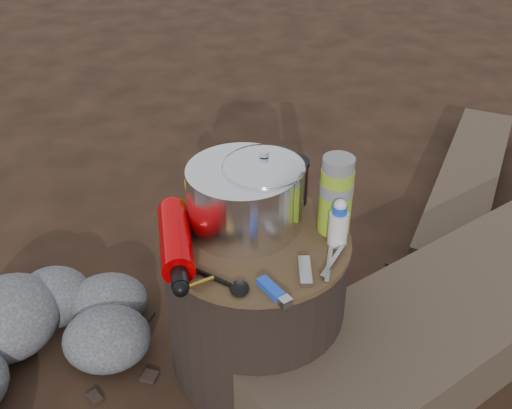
{
  "coord_description": "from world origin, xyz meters",
  "views": [
    {
      "loc": [
        -0.01,
        -1.08,
        1.21
      ],
      "look_at": [
        0.0,
        0.0,
        0.48
      ],
      "focal_mm": 42.46,
      "sensor_mm": 36.0,
      "label": 1
    }
  ],
  "objects_px": {
    "camping_pot": "(264,191)",
    "thermos": "(336,195)",
    "fuel_bottle": "(175,240)",
    "travel_mug": "(292,182)",
    "stump": "(256,303)"
  },
  "relations": [
    {
      "from": "stump",
      "to": "travel_mug",
      "type": "xyz_separation_m",
      "value": [
        0.09,
        0.15,
        0.25
      ]
    },
    {
      "from": "thermos",
      "to": "travel_mug",
      "type": "relative_size",
      "value": 1.63
    },
    {
      "from": "camping_pot",
      "to": "fuel_bottle",
      "type": "relative_size",
      "value": 0.63
    },
    {
      "from": "fuel_bottle",
      "to": "thermos",
      "type": "bearing_deg",
      "value": 4.07
    },
    {
      "from": "camping_pot",
      "to": "travel_mug",
      "type": "bearing_deg",
      "value": 52.82
    },
    {
      "from": "stump",
      "to": "fuel_bottle",
      "type": "xyz_separation_m",
      "value": [
        -0.17,
        -0.05,
        0.23
      ]
    },
    {
      "from": "fuel_bottle",
      "to": "camping_pot",
      "type": "bearing_deg",
      "value": 19.52
    },
    {
      "from": "stump",
      "to": "camping_pot",
      "type": "xyz_separation_m",
      "value": [
        0.02,
        0.06,
        0.29
      ]
    },
    {
      "from": "camping_pot",
      "to": "travel_mug",
      "type": "xyz_separation_m",
      "value": [
        0.07,
        0.09,
        -0.03
      ]
    },
    {
      "from": "camping_pot",
      "to": "thermos",
      "type": "distance_m",
      "value": 0.16
    },
    {
      "from": "fuel_bottle",
      "to": "travel_mug",
      "type": "xyz_separation_m",
      "value": [
        0.26,
        0.2,
        0.02
      ]
    },
    {
      "from": "camping_pot",
      "to": "fuel_bottle",
      "type": "bearing_deg",
      "value": -151.4
    },
    {
      "from": "fuel_bottle",
      "to": "travel_mug",
      "type": "relative_size",
      "value": 2.55
    },
    {
      "from": "fuel_bottle",
      "to": "thermos",
      "type": "height_order",
      "value": "thermos"
    },
    {
      "from": "camping_pot",
      "to": "thermos",
      "type": "height_order",
      "value": "thermos"
    }
  ]
}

